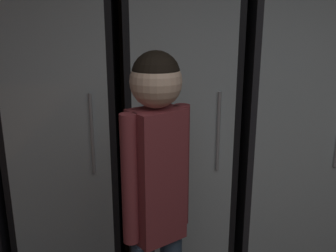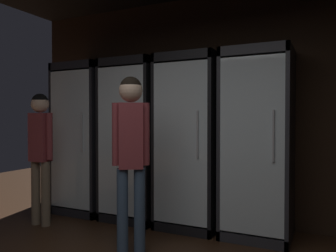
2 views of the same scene
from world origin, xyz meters
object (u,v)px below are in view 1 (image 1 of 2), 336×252
object	(u,v)px
cooler_center	(178,133)
shopper_near	(157,191)
cooler_right	(283,131)
cooler_left	(69,136)

from	to	relation	value
cooler_center	shopper_near	bearing A→B (deg)	-100.33
cooler_center	cooler_right	bearing A→B (deg)	0.06
shopper_near	cooler_left	bearing A→B (deg)	118.79
cooler_right	shopper_near	distance (m)	1.43
cooler_left	cooler_center	xyz separation A→B (m)	(0.77, 0.00, 0.00)
cooler_center	shopper_near	size ratio (longest dim) A/B	1.21
cooler_left	cooler_right	world-z (taller)	same
cooler_center	shopper_near	world-z (taller)	cooler_center
cooler_center	cooler_right	distance (m)	0.77
cooler_right	shopper_near	xyz separation A→B (m)	(-0.96, -1.05, 0.06)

